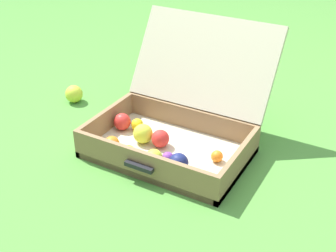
{
  "coord_description": "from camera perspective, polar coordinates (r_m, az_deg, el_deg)",
  "views": [
    {
      "loc": [
        0.63,
        -1.27,
        0.96
      ],
      "look_at": [
        -0.07,
        -0.03,
        0.13
      ],
      "focal_mm": 47.83,
      "sensor_mm": 36.0,
      "label": 1
    }
  ],
  "objects": [
    {
      "name": "ground_plane",
      "position": [
        1.71,
        2.63,
        -3.88
      ],
      "size": [
        16.0,
        16.0,
        0.0
      ],
      "primitive_type": "plane",
      "color": "#4C8C38"
    },
    {
      "name": "stray_ball_on_grass",
      "position": [
        2.13,
        -11.89,
        4.02
      ],
      "size": [
        0.08,
        0.08,
        0.08
      ],
      "primitive_type": "sphere",
      "color": "#CCDB38",
      "rests_on": "ground"
    },
    {
      "name": "open_suitcase",
      "position": [
        1.72,
        0.91,
        0.45
      ],
      "size": [
        0.59,
        0.61,
        0.44
      ],
      "color": "beige",
      "rests_on": "ground"
    }
  ]
}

